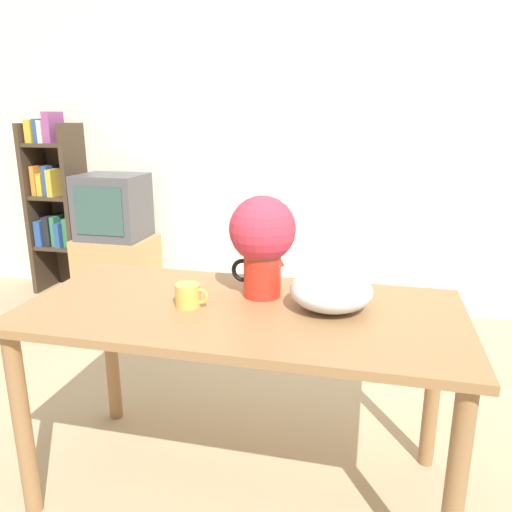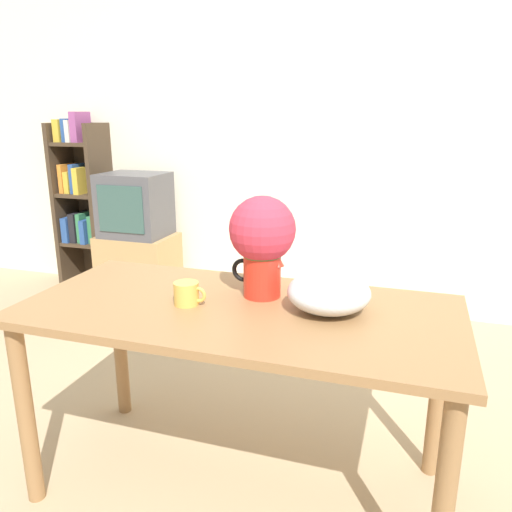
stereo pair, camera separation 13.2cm
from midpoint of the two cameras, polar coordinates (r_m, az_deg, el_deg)
ground_plane at (r=2.08m, az=-1.51°, el=-25.67°), size 12.00×12.00×0.00m
wall_back at (r=3.60m, az=9.78°, el=14.34°), size 8.00×0.05×2.60m
table at (r=1.78m, az=0.15°, el=-8.87°), size 1.52×0.72×0.74m
flower_vase at (r=1.78m, az=2.85°, el=1.96°), size 0.24×0.24×0.37m
coffee_mug at (r=1.76m, az=-5.75°, el=-4.31°), size 0.12×0.09×0.08m
white_bowl at (r=1.71m, az=10.52°, el=-4.15°), size 0.28×0.28×0.13m
tv_stand at (r=3.94m, az=-12.27°, el=-1.22°), size 0.55×0.40×0.50m
tv_set at (r=3.82m, az=-12.71°, el=5.72°), size 0.47×0.40×0.47m
bookshelf at (r=4.26m, az=-18.29°, el=6.23°), size 0.39×0.31×1.40m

